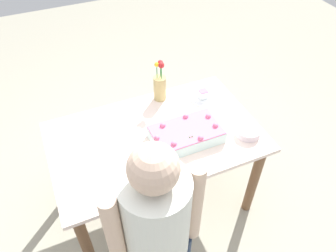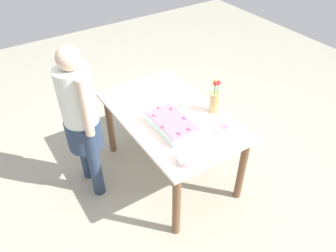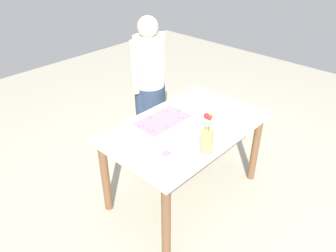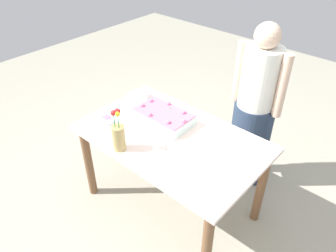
{
  "view_description": "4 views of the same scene",
  "coord_description": "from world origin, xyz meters",
  "px_view_note": "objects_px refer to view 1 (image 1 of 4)",
  "views": [
    {
      "loc": [
        0.53,
        1.43,
        2.32
      ],
      "look_at": [
        -0.08,
        0.04,
        0.84
      ],
      "focal_mm": 35.0,
      "sensor_mm": 36.0,
      "label": 1
    },
    {
      "loc": [
        -1.97,
        1.33,
        2.53
      ],
      "look_at": [
        -0.14,
        0.13,
        0.76
      ],
      "focal_mm": 35.0,
      "sensor_mm": 36.0,
      "label": 2
    },
    {
      "loc": [
        -1.82,
        -1.5,
        2.2
      ],
      "look_at": [
        -0.13,
        0.08,
        0.77
      ],
      "focal_mm": 35.0,
      "sensor_mm": 36.0,
      "label": 3
    },
    {
      "loc": [
        1.28,
        -1.47,
        2.23
      ],
      "look_at": [
        -0.09,
        0.07,
        0.76
      ],
      "focal_mm": 35.0,
      "sensor_mm": 36.0,
      "label": 4
    }
  ],
  "objects_px": {
    "serving_plate_with_slice": "(203,97)",
    "cake_knife": "(101,122)",
    "flower_vase": "(160,86)",
    "fruit_bowl": "(248,131)",
    "sheet_cake": "(186,134)",
    "person_standing": "(157,239)"
  },
  "relations": [
    {
      "from": "flower_vase",
      "to": "fruit_bowl",
      "type": "relative_size",
      "value": 1.95
    },
    {
      "from": "flower_vase",
      "to": "sheet_cake",
      "type": "bearing_deg",
      "value": 89.53
    },
    {
      "from": "fruit_bowl",
      "to": "person_standing",
      "type": "distance_m",
      "value": 1.0
    },
    {
      "from": "fruit_bowl",
      "to": "person_standing",
      "type": "relative_size",
      "value": 0.11
    },
    {
      "from": "cake_knife",
      "to": "person_standing",
      "type": "relative_size",
      "value": 0.14
    },
    {
      "from": "serving_plate_with_slice",
      "to": "fruit_bowl",
      "type": "xyz_separation_m",
      "value": [
        -0.1,
        0.45,
        0.01
      ]
    },
    {
      "from": "cake_knife",
      "to": "flower_vase",
      "type": "distance_m",
      "value": 0.5
    },
    {
      "from": "cake_knife",
      "to": "person_standing",
      "type": "bearing_deg",
      "value": -150.46
    },
    {
      "from": "serving_plate_with_slice",
      "to": "cake_knife",
      "type": "relative_size",
      "value": 0.96
    },
    {
      "from": "cake_knife",
      "to": "flower_vase",
      "type": "bearing_deg",
      "value": -52.65
    },
    {
      "from": "sheet_cake",
      "to": "flower_vase",
      "type": "height_order",
      "value": "flower_vase"
    },
    {
      "from": "flower_vase",
      "to": "person_standing",
      "type": "height_order",
      "value": "person_standing"
    },
    {
      "from": "sheet_cake",
      "to": "cake_knife",
      "type": "distance_m",
      "value": 0.61
    },
    {
      "from": "sheet_cake",
      "to": "cake_knife",
      "type": "height_order",
      "value": "sheet_cake"
    },
    {
      "from": "serving_plate_with_slice",
      "to": "cake_knife",
      "type": "xyz_separation_m",
      "value": [
        0.77,
        -0.06,
        -0.02
      ]
    },
    {
      "from": "fruit_bowl",
      "to": "serving_plate_with_slice",
      "type": "bearing_deg",
      "value": -77.23
    },
    {
      "from": "flower_vase",
      "to": "person_standing",
      "type": "xyz_separation_m",
      "value": [
        0.46,
        1.08,
        -0.01
      ]
    },
    {
      "from": "serving_plate_with_slice",
      "to": "person_standing",
      "type": "height_order",
      "value": "person_standing"
    },
    {
      "from": "sheet_cake",
      "to": "fruit_bowl",
      "type": "xyz_separation_m",
      "value": [
        -0.4,
        0.12,
        -0.02
      ]
    },
    {
      "from": "serving_plate_with_slice",
      "to": "person_standing",
      "type": "bearing_deg",
      "value": 51.59
    },
    {
      "from": "sheet_cake",
      "to": "flower_vase",
      "type": "relative_size",
      "value": 1.4
    },
    {
      "from": "serving_plate_with_slice",
      "to": "person_standing",
      "type": "relative_size",
      "value": 0.13
    }
  ]
}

